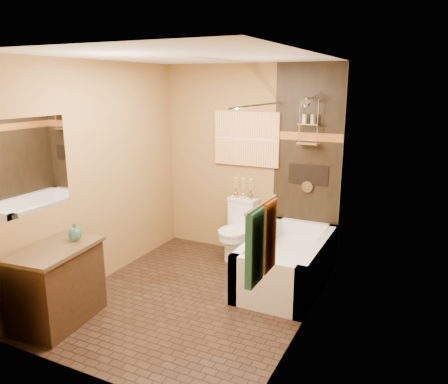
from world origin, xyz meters
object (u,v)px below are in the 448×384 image
Objects in this scene: sunset_painting at (246,139)px; vanity at (57,285)px; toilet at (238,229)px; bathtub at (287,266)px.

vanity is (-0.89, -2.48, -1.17)m from sunset_painting.
sunset_painting reaches higher than vanity.
toilet is (-0.00, -0.26, -1.16)m from sunset_painting.
sunset_painting reaches higher than toilet.
vanity reaches higher than bathtub.
bathtub is (0.84, -0.73, -1.33)m from sunset_painting.
sunset_painting is 2.88m from vanity.
toilet is at bearing 62.14° from vanity.
vanity is at bearing -109.76° from sunset_painting.
sunset_painting is 1.19m from toilet.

